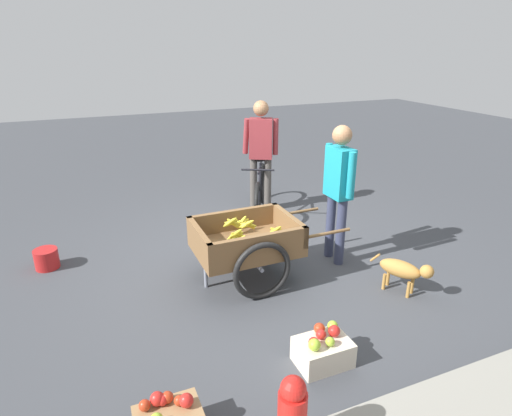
{
  "coord_description": "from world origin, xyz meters",
  "views": [
    {
      "loc": [
        1.87,
        4.28,
        2.5
      ],
      "look_at": [
        0.13,
        0.13,
        0.75
      ],
      "focal_mm": 30.22,
      "sensor_mm": 36.0,
      "label": 1
    }
  ],
  "objects_px": {
    "dog": "(404,270)",
    "plastic_bucket": "(46,259)",
    "cyclist_person": "(261,146)",
    "fruit_cart": "(246,243)",
    "bicycle": "(260,192)",
    "apple_crate": "(323,350)",
    "vendor_person": "(339,182)"
  },
  "relations": [
    {
      "from": "dog",
      "to": "plastic_bucket",
      "type": "height_order",
      "value": "dog"
    },
    {
      "from": "plastic_bucket",
      "to": "apple_crate",
      "type": "relative_size",
      "value": 0.62
    },
    {
      "from": "bicycle",
      "to": "dog",
      "type": "height_order",
      "value": "bicycle"
    },
    {
      "from": "plastic_bucket",
      "to": "dog",
      "type": "bearing_deg",
      "value": 149.69
    },
    {
      "from": "dog",
      "to": "apple_crate",
      "type": "bearing_deg",
      "value": 24.69
    },
    {
      "from": "cyclist_person",
      "to": "fruit_cart",
      "type": "bearing_deg",
      "value": 62.49
    },
    {
      "from": "bicycle",
      "to": "apple_crate",
      "type": "relative_size",
      "value": 3.42
    },
    {
      "from": "vendor_person",
      "to": "bicycle",
      "type": "distance_m",
      "value": 1.86
    },
    {
      "from": "bicycle",
      "to": "cyclist_person",
      "type": "xyz_separation_m",
      "value": [
        -0.07,
        -0.14,
        0.67
      ]
    },
    {
      "from": "fruit_cart",
      "to": "plastic_bucket",
      "type": "distance_m",
      "value": 2.39
    },
    {
      "from": "vendor_person",
      "to": "plastic_bucket",
      "type": "relative_size",
      "value": 6.04
    },
    {
      "from": "vendor_person",
      "to": "apple_crate",
      "type": "bearing_deg",
      "value": 55.0
    },
    {
      "from": "apple_crate",
      "to": "fruit_cart",
      "type": "bearing_deg",
      "value": -87.12
    },
    {
      "from": "plastic_bucket",
      "to": "apple_crate",
      "type": "xyz_separation_m",
      "value": [
        -2.15,
        2.65,
        0.02
      ]
    },
    {
      "from": "apple_crate",
      "to": "bicycle",
      "type": "bearing_deg",
      "value": -104.33
    },
    {
      "from": "dog",
      "to": "plastic_bucket",
      "type": "distance_m",
      "value": 4.04
    },
    {
      "from": "fruit_cart",
      "to": "cyclist_person",
      "type": "height_order",
      "value": "cyclist_person"
    },
    {
      "from": "fruit_cart",
      "to": "apple_crate",
      "type": "distance_m",
      "value": 1.55
    },
    {
      "from": "cyclist_person",
      "to": "vendor_person",
      "type": "bearing_deg",
      "value": 95.21
    },
    {
      "from": "fruit_cart",
      "to": "plastic_bucket",
      "type": "relative_size",
      "value": 6.09
    },
    {
      "from": "cyclist_person",
      "to": "bicycle",
      "type": "bearing_deg",
      "value": 62.87
    },
    {
      "from": "plastic_bucket",
      "to": "bicycle",
      "type": "bearing_deg",
      "value": -168.46
    },
    {
      "from": "vendor_person",
      "to": "cyclist_person",
      "type": "xyz_separation_m",
      "value": [
        0.17,
        -1.86,
        0.04
      ]
    },
    {
      "from": "vendor_person",
      "to": "plastic_bucket",
      "type": "distance_m",
      "value": 3.52
    },
    {
      "from": "plastic_bucket",
      "to": "apple_crate",
      "type": "height_order",
      "value": "apple_crate"
    },
    {
      "from": "bicycle",
      "to": "plastic_bucket",
      "type": "height_order",
      "value": "bicycle"
    },
    {
      "from": "bicycle",
      "to": "apple_crate",
      "type": "xyz_separation_m",
      "value": [
        0.83,
        3.26,
        -0.22
      ]
    },
    {
      "from": "dog",
      "to": "fruit_cart",
      "type": "bearing_deg",
      "value": -32.65
    },
    {
      "from": "fruit_cart",
      "to": "cyclist_person",
      "type": "relative_size",
      "value": 0.98
    },
    {
      "from": "bicycle",
      "to": "dog",
      "type": "distance_m",
      "value": 2.69
    },
    {
      "from": "fruit_cart",
      "to": "cyclist_person",
      "type": "xyz_separation_m",
      "value": [
        -0.98,
        -1.88,
        0.59
      ]
    },
    {
      "from": "vendor_person",
      "to": "cyclist_person",
      "type": "relative_size",
      "value": 0.97
    }
  ]
}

